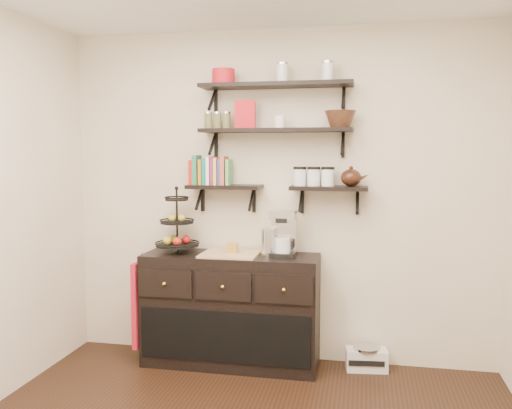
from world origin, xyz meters
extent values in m
cube|color=silver|center=(0.00, 1.75, 1.35)|extent=(3.50, 0.02, 2.70)
cube|color=black|center=(0.00, 1.61, 2.23)|extent=(1.20, 0.27, 0.03)
cube|color=black|center=(-0.52, 1.74, 2.12)|extent=(0.02, 0.03, 0.20)
cube|color=black|center=(0.52, 1.74, 2.12)|extent=(0.02, 0.03, 0.20)
cube|color=black|center=(0.00, 1.61, 1.89)|extent=(1.20, 0.27, 0.03)
cube|color=black|center=(-0.52, 1.74, 1.77)|extent=(0.02, 0.03, 0.20)
cube|color=black|center=(0.52, 1.74, 1.77)|extent=(0.02, 0.03, 0.20)
cube|color=black|center=(-0.42, 1.62, 1.44)|extent=(0.60, 0.25, 0.03)
cube|color=black|center=(-0.64, 1.74, 1.32)|extent=(0.02, 0.03, 0.20)
cube|color=black|center=(-0.20, 1.74, 1.32)|extent=(0.03, 0.03, 0.20)
cube|color=black|center=(0.42, 1.62, 1.44)|extent=(0.60, 0.25, 0.03)
cube|color=black|center=(0.20, 1.74, 1.32)|extent=(0.03, 0.03, 0.20)
cube|color=black|center=(0.64, 1.74, 1.32)|extent=(0.02, 0.03, 0.20)
cube|color=red|center=(-0.68, 1.63, 1.55)|extent=(0.02, 0.15, 0.20)
cube|color=#267251|center=(-0.65, 1.63, 1.57)|extent=(0.03, 0.15, 0.24)
cube|color=#C37511|center=(-0.61, 1.63, 1.55)|extent=(0.04, 0.15, 0.21)
cube|color=#0E7876|center=(-0.57, 1.63, 1.57)|extent=(0.03, 0.15, 0.25)
cube|color=white|center=(-0.54, 1.63, 1.56)|extent=(0.03, 0.15, 0.22)
cube|color=#841F5A|center=(-0.50, 1.63, 1.58)|extent=(0.04, 0.15, 0.26)
cube|color=gold|center=(-0.46, 1.63, 1.56)|extent=(0.03, 0.15, 0.23)
cube|color=navy|center=(-0.42, 1.63, 1.55)|extent=(0.03, 0.15, 0.20)
cube|color=#BD4C3F|center=(-0.38, 1.63, 1.57)|extent=(0.04, 0.15, 0.24)
cube|color=#58A960|center=(-0.34, 1.63, 1.55)|extent=(0.03, 0.15, 0.21)
cylinder|color=silver|center=(0.19, 1.63, 1.51)|extent=(0.10, 0.10, 0.13)
cylinder|color=silver|center=(0.30, 1.63, 1.51)|extent=(0.10, 0.10, 0.13)
cylinder|color=silver|center=(0.41, 1.63, 1.51)|extent=(0.10, 0.10, 0.13)
cube|color=black|center=(-0.34, 1.51, 0.45)|extent=(1.40, 0.45, 0.90)
cube|color=tan|center=(-0.34, 1.51, 0.91)|extent=(0.45, 0.41, 0.02)
sphere|color=gold|center=(-0.81, 1.26, 0.70)|extent=(0.04, 0.04, 0.04)
sphere|color=gold|center=(-0.34, 1.26, 0.70)|extent=(0.04, 0.04, 0.04)
sphere|color=gold|center=(0.12, 1.26, 0.70)|extent=(0.04, 0.04, 0.04)
cylinder|color=black|center=(-0.79, 1.51, 1.16)|extent=(0.02, 0.02, 0.52)
cylinder|color=black|center=(-0.79, 1.51, 0.96)|extent=(0.35, 0.35, 0.01)
cylinder|color=black|center=(-0.79, 1.51, 1.15)|extent=(0.27, 0.27, 0.02)
cylinder|color=black|center=(-0.79, 1.51, 1.33)|extent=(0.19, 0.19, 0.02)
sphere|color=#B21914|center=(-0.73, 1.56, 1.00)|extent=(0.07, 0.07, 0.07)
sphere|color=gold|center=(-0.83, 1.51, 1.18)|extent=(0.06, 0.06, 0.06)
cube|color=#A87626|center=(-0.33, 1.51, 0.96)|extent=(0.08, 0.08, 0.08)
cube|color=black|center=(0.08, 1.51, 0.92)|extent=(0.20, 0.18, 0.04)
cube|color=silver|center=(0.08, 1.58, 1.07)|extent=(0.20, 0.07, 0.30)
cube|color=silver|center=(0.08, 1.51, 1.23)|extent=(0.20, 0.18, 0.06)
cylinder|color=silver|center=(0.08, 1.50, 0.99)|extent=(0.13, 0.13, 0.12)
cylinder|color=silver|center=(-0.03, 1.49, 1.01)|extent=(0.11, 0.11, 0.22)
cube|color=maroon|center=(-1.07, 1.41, 0.49)|extent=(0.04, 0.30, 0.69)
cube|color=silver|center=(0.73, 1.60, 0.09)|extent=(0.33, 0.19, 0.17)
cylinder|color=silver|center=(0.73, 1.60, 0.18)|extent=(0.23, 0.23, 0.02)
cube|color=black|center=(0.73, 1.52, 0.09)|extent=(0.28, 0.04, 0.04)
cube|color=red|center=(-0.25, 1.61, 2.01)|extent=(0.17, 0.08, 0.22)
cylinder|color=white|center=(0.03, 1.61, 1.95)|extent=(0.09, 0.09, 0.10)
cylinder|color=red|center=(-0.42, 1.61, 2.31)|extent=(0.18, 0.18, 0.12)
camera|label=1|loc=(0.70, -2.62, 1.71)|focal=38.00mm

